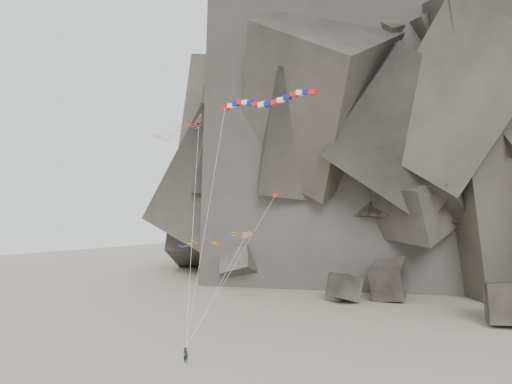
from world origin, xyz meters
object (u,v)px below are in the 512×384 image
Objects in this scene: pennant_kite at (262,217)px; delta_kite at (172,132)px; kite_flyer at (186,354)px; banner_kite at (265,102)px; parafoil_kite at (209,240)px.

delta_kite is at bearing 176.13° from pennant_kite.
kite_flyer is 0.11× the size of pennant_kite.
delta_kite reaches higher than pennant_kite.
pennant_kite is at bearing -115.00° from kite_flyer.
banner_kite is at bearing -52.64° from pennant_kite.
delta_kite is 17.64m from pennant_kite.
delta_kite is 0.99× the size of banner_kite.
pennant_kite is at bearing 133.39° from banner_kite.
delta_kite is (-10.83, 8.86, 24.15)m from kite_flyer.
banner_kite is 12.62m from pennant_kite.
kite_flyer is 0.07× the size of delta_kite.
parafoil_kite is (4.06, 2.51, -13.70)m from delta_kite.
parafoil_kite is at bearing -64.39° from kite_flyer.
delta_kite is at bearing -152.77° from parafoil_kite.
parafoil_kite is at bearing 17.61° from delta_kite.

